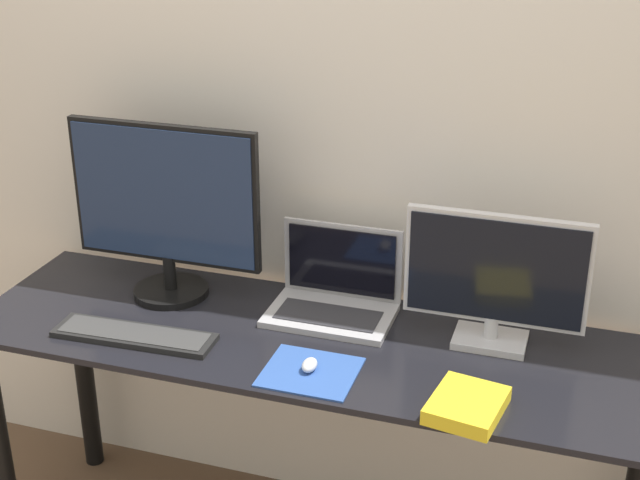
% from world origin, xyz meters
% --- Properties ---
extents(wall_back, '(7.00, 0.05, 2.50)m').
position_xyz_m(wall_back, '(0.00, 0.64, 1.25)').
color(wall_back, silver).
rests_on(wall_back, ground_plane).
extents(desk, '(1.87, 0.57, 0.77)m').
position_xyz_m(desk, '(0.00, 0.29, 0.62)').
color(desk, black).
rests_on(desk, ground_plane).
extents(monitor_left, '(0.56, 0.22, 0.51)m').
position_xyz_m(monitor_left, '(-0.47, 0.40, 1.04)').
color(monitor_left, black).
rests_on(monitor_left, desk).
extents(monitor_right, '(0.47, 0.13, 0.36)m').
position_xyz_m(monitor_right, '(0.45, 0.40, 0.96)').
color(monitor_right, silver).
rests_on(monitor_right, desk).
extents(laptop, '(0.34, 0.23, 0.24)m').
position_xyz_m(laptop, '(0.01, 0.45, 0.83)').
color(laptop, '#ADADB2').
rests_on(laptop, desk).
extents(keyboard, '(0.44, 0.13, 0.02)m').
position_xyz_m(keyboard, '(-0.45, 0.14, 0.78)').
color(keyboard, black).
rests_on(keyboard, desk).
extents(mousepad, '(0.23, 0.21, 0.00)m').
position_xyz_m(mousepad, '(0.05, 0.12, 0.77)').
color(mousepad, '#2D519E').
rests_on(mousepad, desk).
extents(mouse, '(0.04, 0.06, 0.03)m').
position_xyz_m(mouse, '(0.05, 0.12, 0.79)').
color(mouse, silver).
rests_on(mouse, mousepad).
extents(book, '(0.18, 0.21, 0.04)m').
position_xyz_m(book, '(0.45, 0.07, 0.79)').
color(book, yellow).
rests_on(book, desk).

